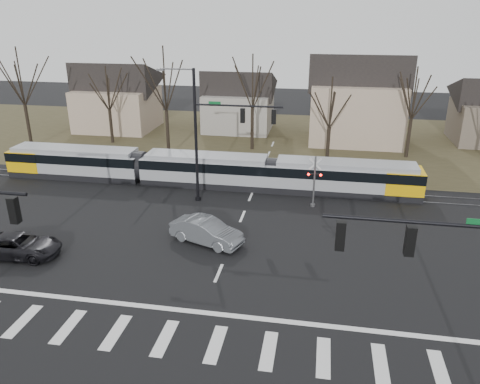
% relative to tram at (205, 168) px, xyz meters
% --- Properties ---
extents(ground, '(140.00, 140.00, 0.00)m').
position_rel_tram_xyz_m(ground, '(4.30, -16.00, -1.47)').
color(ground, black).
extents(grass_verge, '(140.00, 28.00, 0.01)m').
position_rel_tram_xyz_m(grass_verge, '(4.30, 16.00, -1.47)').
color(grass_verge, '#38331E').
rests_on(grass_verge, ground).
extents(crosswalk, '(27.00, 2.60, 0.01)m').
position_rel_tram_xyz_m(crosswalk, '(4.30, -20.00, -1.46)').
color(crosswalk, silver).
rests_on(crosswalk, ground).
extents(stop_line, '(28.00, 0.35, 0.01)m').
position_rel_tram_xyz_m(stop_line, '(4.30, -17.80, -1.46)').
color(stop_line, silver).
rests_on(stop_line, ground).
extents(lane_dashes, '(0.18, 30.00, 0.01)m').
position_rel_tram_xyz_m(lane_dashes, '(4.30, -0.00, -1.46)').
color(lane_dashes, silver).
rests_on(lane_dashes, ground).
extents(rail_pair, '(90.00, 1.52, 0.06)m').
position_rel_tram_xyz_m(rail_pair, '(4.30, -0.20, -1.44)').
color(rail_pair, '#59595E').
rests_on(rail_pair, ground).
extents(tram, '(35.61, 2.64, 2.70)m').
position_rel_tram_xyz_m(tram, '(0.00, 0.00, 0.00)').
color(tram, gray).
rests_on(tram, ground).
extents(sedan, '(4.89, 5.97, 1.60)m').
position_rel_tram_xyz_m(sedan, '(2.72, -10.42, -0.67)').
color(sedan, slate).
rests_on(sedan, ground).
extents(suv, '(3.07, 5.40, 1.41)m').
position_rel_tram_xyz_m(suv, '(-8.13, -14.13, -0.77)').
color(suv, black).
rests_on(suv, ground).
extents(signal_pole_near_right, '(6.72, 0.44, 8.00)m').
position_rel_tram_xyz_m(signal_pole_near_right, '(14.42, -22.00, 3.69)').
color(signal_pole_near_right, black).
rests_on(signal_pole_near_right, ground).
extents(signal_pole_far, '(9.28, 0.44, 10.20)m').
position_rel_tram_xyz_m(signal_pole_far, '(1.89, -3.50, 4.23)').
color(signal_pole_far, black).
rests_on(signal_pole_far, ground).
extents(rail_crossing_signal, '(1.08, 0.36, 4.00)m').
position_rel_tram_xyz_m(rail_crossing_signal, '(9.30, -3.21, 0.41)').
color(rail_crossing_signal, '#59595B').
rests_on(rail_crossing_signal, ground).
extents(tree_row, '(59.20, 7.20, 10.00)m').
position_rel_tram_xyz_m(tree_row, '(6.30, 10.00, 3.53)').
color(tree_row, black).
rests_on(tree_row, ground).
extents(house_a, '(9.72, 8.64, 8.60)m').
position_rel_tram_xyz_m(house_a, '(-15.70, 18.00, 2.99)').
color(house_a, tan).
rests_on(house_a, ground).
extents(house_b, '(8.64, 7.56, 7.65)m').
position_rel_tram_xyz_m(house_b, '(-0.70, 20.00, 2.50)').
color(house_b, gray).
rests_on(house_b, ground).
extents(house_c, '(10.80, 8.64, 10.10)m').
position_rel_tram_xyz_m(house_c, '(13.30, 17.00, 3.76)').
color(house_c, tan).
rests_on(house_c, ground).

